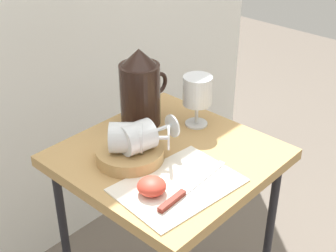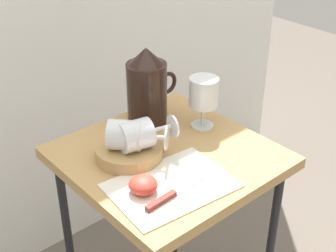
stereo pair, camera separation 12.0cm
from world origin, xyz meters
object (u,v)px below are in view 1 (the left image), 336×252
(apple_half_left, at_px, (152,186))
(pitcher, at_px, (140,94))
(basket_tray, at_px, (130,154))
(wine_glass_upright, at_px, (197,93))
(wine_glass_tipped_far, at_px, (139,137))
(wine_glass_tipped_near, at_px, (128,138))
(table, at_px, (168,177))
(knife, at_px, (184,192))

(apple_half_left, bearing_deg, pitcher, 49.50)
(basket_tray, bearing_deg, wine_glass_upright, -2.13)
(basket_tray, relative_size, wine_glass_tipped_far, 1.13)
(wine_glass_tipped_near, bearing_deg, wine_glass_upright, -0.14)
(apple_half_left, bearing_deg, wine_glass_tipped_near, 67.87)
(wine_glass_upright, relative_size, wine_glass_tipped_far, 0.97)
(pitcher, xyz_separation_m, wine_glass_tipped_far, (-0.14, -0.14, -0.02))
(wine_glass_upright, bearing_deg, table, -166.09)
(wine_glass_tipped_far, bearing_deg, pitcher, 44.15)
(wine_glass_upright, height_order, apple_half_left, wine_glass_upright)
(pitcher, relative_size, knife, 0.91)
(basket_tray, xyz_separation_m, wine_glass_tipped_far, (0.01, -0.02, 0.06))
(table, distance_m, wine_glass_upright, 0.24)
(wine_glass_tipped_near, xyz_separation_m, wine_glass_tipped_far, (0.02, -0.02, 0.00))
(pitcher, bearing_deg, knife, -118.79)
(table, relative_size, wine_glass_upright, 4.84)
(basket_tray, height_order, apple_half_left, apple_half_left)
(table, distance_m, basket_tray, 0.14)
(table, bearing_deg, apple_half_left, -149.59)
(table, bearing_deg, basket_tray, 150.40)
(pitcher, relative_size, apple_half_left, 3.34)
(wine_glass_tipped_far, height_order, apple_half_left, wine_glass_tipped_far)
(wine_glass_upright, distance_m, knife, 0.34)
(table, xyz_separation_m, wine_glass_tipped_near, (-0.10, 0.04, 0.15))
(knife, bearing_deg, apple_half_left, 129.62)
(wine_glass_upright, xyz_separation_m, apple_half_left, (-0.31, -0.13, -0.08))
(wine_glass_upright, distance_m, wine_glass_tipped_far, 0.24)
(basket_tray, distance_m, wine_glass_tipped_near, 0.06)
(basket_tray, xyz_separation_m, pitcher, (0.15, 0.11, 0.07))
(wine_glass_tipped_far, bearing_deg, wine_glass_tipped_near, 143.13)
(table, relative_size, basket_tray, 4.15)
(apple_half_left, bearing_deg, wine_glass_upright, 22.33)
(wine_glass_upright, bearing_deg, apple_half_left, -157.67)
(wine_glass_upright, relative_size, wine_glass_tipped_near, 0.96)
(wine_glass_tipped_near, bearing_deg, apple_half_left, -112.13)
(knife, bearing_deg, table, 54.08)
(pitcher, height_order, apple_half_left, pitcher)
(pitcher, xyz_separation_m, knife, (-0.17, -0.31, -0.08))
(wine_glass_upright, bearing_deg, pitcher, 128.42)
(knife, bearing_deg, wine_glass_upright, 34.62)
(pitcher, bearing_deg, wine_glass_upright, -51.58)
(wine_glass_upright, height_order, knife, wine_glass_upright)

